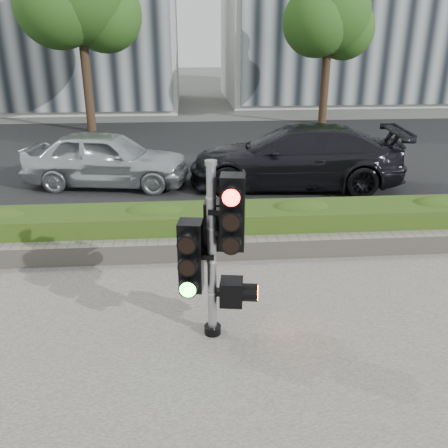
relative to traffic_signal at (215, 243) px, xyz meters
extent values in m
plane|color=#51514C|center=(0.29, 0.34, -1.30)|extent=(120.00, 120.00, 0.00)
cube|color=black|center=(0.29, 10.34, -1.29)|extent=(60.00, 13.00, 0.02)
cube|color=gray|center=(0.29, 3.49, -1.24)|extent=(60.00, 0.25, 0.12)
cube|color=gray|center=(0.29, 2.24, -1.10)|extent=(12.00, 0.32, 0.34)
cube|color=#567D26|center=(0.29, 2.89, -0.93)|extent=(12.00, 1.00, 0.68)
cylinder|color=black|center=(-4.21, 14.84, 0.71)|extent=(0.36, 0.36, 4.03)
sphere|color=#1A4112|center=(-3.35, 15.20, 3.16)|extent=(2.88, 2.88, 2.88)
sphere|color=#1A4112|center=(-4.93, 14.41, 3.45)|extent=(3.17, 3.17, 3.17)
cylinder|color=black|center=(5.79, 15.84, 0.49)|extent=(0.36, 0.36, 3.58)
sphere|color=#1A4112|center=(5.79, 15.84, 3.31)|extent=(3.33, 3.33, 3.33)
sphere|color=#1A4112|center=(6.56, 16.16, 2.67)|extent=(2.56, 2.56, 2.56)
sphere|color=#1A4112|center=(5.15, 15.46, 2.92)|extent=(2.82, 2.82, 2.82)
cylinder|color=black|center=(-0.04, -0.03, -1.22)|extent=(0.22, 0.22, 0.11)
cylinder|color=gray|center=(-0.04, -0.03, -0.15)|extent=(0.11, 0.11, 2.25)
cylinder|color=gray|center=(-0.04, -0.03, 1.00)|extent=(0.14, 0.14, 0.05)
cube|color=#FF1107|center=(0.21, -0.10, 0.43)|extent=(0.32, 0.32, 0.90)
cube|color=#14E51E|center=(-0.29, -0.02, -0.15)|extent=(0.32, 0.32, 0.90)
cube|color=black|center=(0.03, 0.22, 0.15)|extent=(0.32, 0.32, 0.61)
cube|color=orange|center=(0.21, -0.03, -0.67)|extent=(0.32, 0.32, 0.33)
imported|color=silver|center=(-2.36, 6.87, -0.57)|extent=(4.40, 2.33, 1.43)
imported|color=black|center=(2.44, 6.44, -0.50)|extent=(5.58, 2.77, 1.56)
camera|label=1|loc=(-0.30, -5.26, 2.32)|focal=38.00mm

